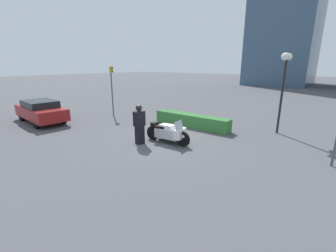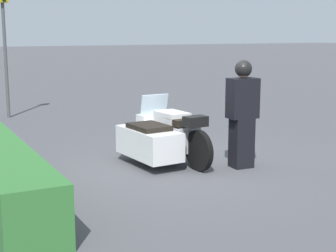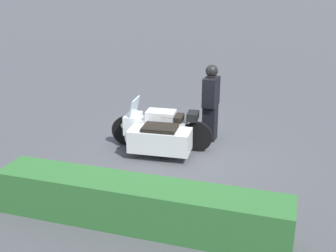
# 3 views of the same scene
# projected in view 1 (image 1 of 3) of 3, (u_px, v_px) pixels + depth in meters

# --- Properties ---
(ground_plane) EXTENTS (160.00, 160.00, 0.00)m
(ground_plane) POSITION_uv_depth(u_px,v_px,m) (161.00, 140.00, 11.26)
(ground_plane) COLOR #4C4C51
(police_motorcycle) EXTENTS (2.43, 1.19, 1.18)m
(police_motorcycle) POSITION_uv_depth(u_px,v_px,m) (171.00, 132.00, 10.99)
(police_motorcycle) COLOR black
(police_motorcycle) RESTS_ON ground
(officer_rider) EXTENTS (0.35, 0.53, 1.89)m
(officer_rider) POSITION_uv_depth(u_px,v_px,m) (139.00, 123.00, 10.57)
(officer_rider) COLOR black
(officer_rider) RESTS_ON ground
(hedge_bush_curbside) EXTENTS (4.89, 0.75, 0.76)m
(hedge_bush_curbside) POSITION_uv_depth(u_px,v_px,m) (191.00, 121.00, 13.64)
(hedge_bush_curbside) COLOR #337033
(hedge_bush_curbside) RESTS_ON ground
(twin_lamp_post) EXTENTS (0.38, 1.10, 4.26)m
(twin_lamp_post) POSITION_uv_depth(u_px,v_px,m) (285.00, 71.00, 11.59)
(twin_lamp_post) COLOR black
(twin_lamp_post) RESTS_ON ground
(traffic_light_far) EXTENTS (0.22, 0.29, 3.53)m
(traffic_light_far) POSITION_uv_depth(u_px,v_px,m) (112.00, 84.00, 16.17)
(traffic_light_far) COLOR #4C4C4C
(traffic_light_far) RESTS_ON ground
(parked_car_background) EXTENTS (4.67, 2.14, 1.44)m
(parked_car_background) POSITION_uv_depth(u_px,v_px,m) (41.00, 111.00, 14.62)
(parked_car_background) COLOR maroon
(parked_car_background) RESTS_ON ground
(office_building_main) EXTENTS (10.45, 13.72, 24.88)m
(office_building_main) POSITION_uv_depth(u_px,v_px,m) (288.00, 14.00, 40.35)
(office_building_main) COLOR #3D5670
(office_building_main) RESTS_ON ground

